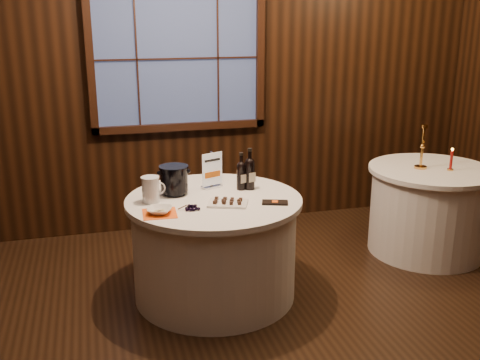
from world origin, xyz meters
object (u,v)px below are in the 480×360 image
object	(u,v)px
chocolate_box	(275,203)
chocolate_plate	(228,202)
side_table	(428,210)
brass_candlestick	(422,153)
grape_bunch	(192,207)
cracker_bowl	(159,210)
main_table	(215,247)
ice_bucket	(174,179)
port_bottle_right	(250,172)
red_candle	(451,162)
port_bottle_left	(241,174)
glass_pitcher	(151,189)
sign_stand	(212,176)

from	to	relation	value
chocolate_box	chocolate_plate	bearing A→B (deg)	-172.76
side_table	brass_candlestick	bearing A→B (deg)	168.48
grape_bunch	cracker_bowl	xyz separation A→B (m)	(-0.22, -0.02, 0.01)
chocolate_box	brass_candlestick	xyz separation A→B (m)	(1.51, 0.55, 0.13)
main_table	grape_bunch	distance (m)	0.49
chocolate_box	ice_bucket	bearing A→B (deg)	168.09
port_bottle_right	red_candle	bearing A→B (deg)	-12.25
cracker_bowl	red_candle	world-z (taller)	red_candle
main_table	port_bottle_left	size ratio (longest dim) A/B	4.46
red_candle	ice_bucket	bearing A→B (deg)	-179.01
ice_bucket	glass_pitcher	size ratio (longest dim) A/B	1.17
ice_bucket	glass_pitcher	distance (m)	0.23
port_bottle_right	chocolate_plate	world-z (taller)	port_bottle_right
main_table	ice_bucket	world-z (taller)	ice_bucket
cracker_bowl	red_candle	size ratio (longest dim) A/B	0.84
cracker_bowl	brass_candlestick	xyz separation A→B (m)	(2.32, 0.55, 0.11)
brass_candlestick	port_bottle_right	bearing A→B (deg)	-173.35
chocolate_box	sign_stand	bearing A→B (deg)	145.25
side_table	port_bottle_left	distance (m)	1.83
brass_candlestick	side_table	bearing A→B (deg)	-11.52
glass_pitcher	cracker_bowl	xyz separation A→B (m)	(0.03, -0.26, -0.07)
glass_pitcher	side_table	bearing A→B (deg)	2.78
port_bottle_left	main_table	bearing A→B (deg)	-167.23
sign_stand	port_bottle_right	xyz separation A→B (m)	(0.27, -0.11, 0.04)
ice_bucket	grape_bunch	distance (m)	0.38
cracker_bowl	chocolate_box	bearing A→B (deg)	-0.19
side_table	brass_candlestick	world-z (taller)	brass_candlestick
main_table	port_bottle_right	distance (m)	0.62
side_table	port_bottle_right	world-z (taller)	port_bottle_right
main_table	port_bottle_left	world-z (taller)	port_bottle_left
port_bottle_right	chocolate_plate	bearing A→B (deg)	-143.25
main_table	grape_bunch	xyz separation A→B (m)	(-0.20, -0.21, 0.40)
main_table	cracker_bowl	bearing A→B (deg)	-151.42
sign_stand	red_candle	distance (m)	2.06
sign_stand	red_candle	size ratio (longest dim) A/B	1.46
brass_candlestick	chocolate_box	bearing A→B (deg)	-159.79
side_table	ice_bucket	distance (m)	2.32
main_table	cracker_bowl	xyz separation A→B (m)	(-0.42, -0.23, 0.41)
sign_stand	grape_bunch	size ratio (longest dim) A/B	1.72
port_bottle_left	glass_pitcher	size ratio (longest dim) A/B	1.54
sign_stand	glass_pitcher	world-z (taller)	sign_stand
side_table	ice_bucket	world-z (taller)	ice_bucket
sign_stand	chocolate_box	distance (m)	0.60
sign_stand	red_candle	xyz separation A→B (m)	(2.06, -0.05, -0.02)
ice_bucket	brass_candlestick	distance (m)	2.16
brass_candlestick	red_candle	xyz separation A→B (m)	(0.21, -0.13, -0.06)
main_table	sign_stand	distance (m)	0.54
ice_bucket	brass_candlestick	xyz separation A→B (m)	(2.16, 0.17, 0.02)
main_table	chocolate_plate	world-z (taller)	chocolate_plate
sign_stand	brass_candlestick	world-z (taller)	brass_candlestick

